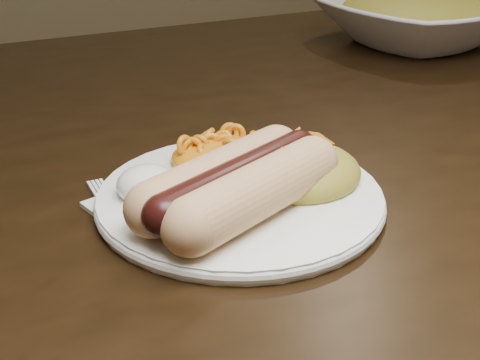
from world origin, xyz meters
name	(u,v)px	position (x,y,z in m)	size (l,w,h in m)	color
table	(231,214)	(0.00, 0.00, 0.66)	(1.60, 0.90, 0.75)	black
plate	(240,198)	(-0.06, -0.14, 0.76)	(0.22, 0.22, 0.01)	white
hotdog	(238,182)	(-0.07, -0.17, 0.78)	(0.15, 0.12, 0.04)	#F0B975
mac_and_cheese	(220,143)	(-0.05, -0.08, 0.78)	(0.08, 0.08, 0.03)	#F2A817
sour_cream	(147,177)	(-0.12, -0.12, 0.78)	(0.05, 0.05, 0.03)	white
taco_salad	(299,160)	(0.00, -0.14, 0.78)	(0.10, 0.10, 0.04)	orange
fork	(122,226)	(-0.15, -0.14, 0.75)	(0.02, 0.15, 0.00)	white
serving_bowl	(418,21)	(0.38, 0.20, 0.78)	(0.27, 0.27, 0.06)	silver
bowl_filling	(419,8)	(0.38, 0.20, 0.80)	(0.22, 0.22, 0.05)	orange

